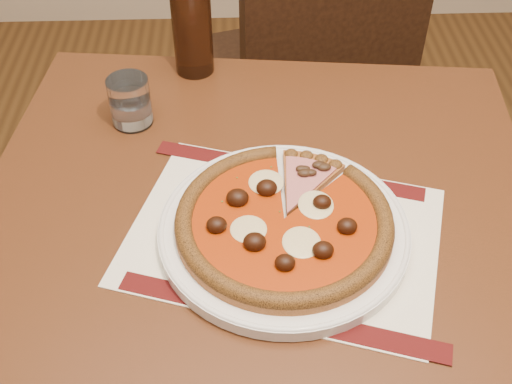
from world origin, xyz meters
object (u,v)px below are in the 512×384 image
at_px(plate, 284,230).
at_px(water_glass, 130,101).
at_px(chair_far, 314,60).
at_px(table, 257,264).
at_px(bottle, 192,25).
at_px(pizza, 284,220).

distance_m(plate, water_glass, 0.35).
bearing_deg(water_glass, chair_far, 54.97).
height_order(table, chair_far, chair_far).
bearing_deg(bottle, chair_far, 54.16).
relative_size(table, plate, 2.63).
distance_m(table, chair_far, 0.77).
xyz_separation_m(plate, water_glass, (-0.23, 0.26, 0.03)).
relative_size(pizza, water_glass, 3.59).
xyz_separation_m(plate, pizza, (-0.00, -0.00, 0.02)).
distance_m(table, water_glass, 0.33).
xyz_separation_m(pizza, bottle, (-0.13, 0.41, 0.06)).
height_order(pizza, bottle, bottle).
bearing_deg(pizza, bottle, 107.80).
bearing_deg(water_glass, plate, -48.77).
height_order(pizza, water_glass, water_glass).
height_order(chair_far, water_glass, chair_far).
relative_size(chair_far, plate, 2.76).
height_order(plate, bottle, bottle).
distance_m(pizza, water_glass, 0.35).
bearing_deg(pizza, table, 134.01).
bearing_deg(water_glass, pizza, -48.82).
relative_size(chair_far, water_glass, 11.52).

